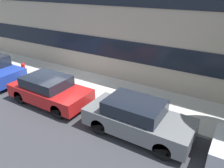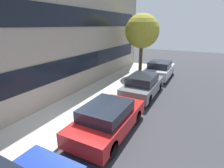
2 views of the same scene
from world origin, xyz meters
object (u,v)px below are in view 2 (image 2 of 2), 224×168
(parked_car_grey, at_px, (143,85))
(street_tree, at_px, (142,31))
(parked_car_red, at_px, (108,118))
(parked_car_silver, at_px, (160,70))

(parked_car_grey, height_order, street_tree, street_tree)
(parked_car_red, bearing_deg, parked_car_grey, -0.00)
(parked_car_grey, relative_size, parked_car_silver, 1.02)
(street_tree, bearing_deg, parked_car_silver, -84.89)
(parked_car_grey, relative_size, street_tree, 0.79)
(parked_car_grey, xyz_separation_m, parked_car_silver, (4.50, 0.00, 0.01))
(parked_car_silver, height_order, street_tree, street_tree)
(parked_car_red, relative_size, parked_car_grey, 0.98)
(parked_car_red, height_order, street_tree, street_tree)
(parked_car_silver, distance_m, street_tree, 3.48)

